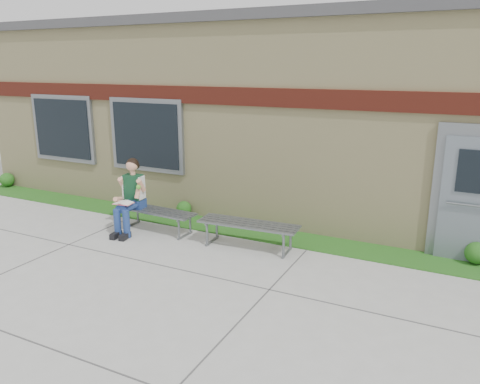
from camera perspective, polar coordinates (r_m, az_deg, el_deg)
The scene contains 9 objects.
ground at distance 7.05m, azimuth -5.71°, elevation -11.78°, with size 80.00×80.00×0.00m, color #9E9E99.
grass_strip at distance 9.15m, azimuth 2.97°, elevation -5.12°, with size 16.00×0.80×0.02m, color #174D14.
school_building at distance 11.82m, azimuth 9.79°, elevation 9.74°, with size 16.20×6.22×4.20m.
bench_left at distance 9.38m, azimuth -10.09°, elevation -2.76°, with size 1.68×0.53×0.43m.
bench_right at distance 8.38m, azimuth 1.02°, elevation -4.48°, with size 1.85×0.61×0.47m.
girl at distance 9.37m, azimuth -13.24°, elevation -0.42°, with size 0.58×0.94×1.44m.
shrub_west at distance 14.05m, azimuth -26.54°, elevation 1.34°, with size 0.37×0.37×0.37m, color #174D14.
shrub_mid at distance 10.22m, azimuth -6.86°, elevation -2.00°, with size 0.32×0.32×0.32m, color #174D14.
shrub_east at distance 8.67m, azimuth 26.87°, elevation -6.65°, with size 0.37×0.37×0.37m, color #174D14.
Camera 1 is at (3.40, -5.28, 3.19)m, focal length 35.00 mm.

